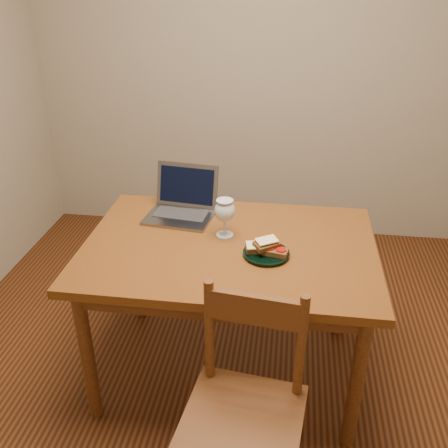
# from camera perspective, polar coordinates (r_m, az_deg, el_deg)

# --- Properties ---
(floor) EXTENTS (3.20, 3.20, 0.02)m
(floor) POSITION_cam_1_polar(r_m,az_deg,el_deg) (2.66, 0.76, -16.76)
(floor) COLOR black
(floor) RESTS_ON ground
(back_wall) EXTENTS (3.20, 0.02, 2.60)m
(back_wall) POSITION_cam_1_polar(r_m,az_deg,el_deg) (3.54, 4.37, 18.70)
(back_wall) COLOR gray
(back_wall) RESTS_ON floor
(table) EXTENTS (1.30, 0.90, 0.74)m
(table) POSITION_cam_1_polar(r_m,az_deg,el_deg) (2.27, 0.59, -4.19)
(table) COLOR #49270C
(table) RESTS_ON floor
(chair) EXTENTS (0.46, 0.44, 0.44)m
(chair) POSITION_cam_1_polar(r_m,az_deg,el_deg) (1.87, 2.41, -19.71)
(chair) COLOR #44200E
(chair) RESTS_ON floor
(plate) EXTENTS (0.20, 0.20, 0.02)m
(plate) POSITION_cam_1_polar(r_m,az_deg,el_deg) (2.15, 4.84, -3.42)
(plate) COLOR black
(plate) RESTS_ON table
(sandwich_cheese) EXTENTS (0.12, 0.08, 0.03)m
(sandwich_cheese) POSITION_cam_1_polar(r_m,az_deg,el_deg) (2.15, 3.99, -2.63)
(sandwich_cheese) COLOR #381E0C
(sandwich_cheese) RESTS_ON plate
(sandwich_tomato) EXTENTS (0.12, 0.08, 0.03)m
(sandwich_tomato) POSITION_cam_1_polar(r_m,az_deg,el_deg) (2.13, 5.88, -3.04)
(sandwich_tomato) COLOR #381E0C
(sandwich_tomato) RESTS_ON plate
(sandwich_top) EXTENTS (0.12, 0.11, 0.03)m
(sandwich_top) POSITION_cam_1_polar(r_m,az_deg,el_deg) (2.13, 4.90, -2.25)
(sandwich_top) COLOR #381E0C
(sandwich_top) RESTS_ON plate
(milk_glass) EXTENTS (0.09, 0.09, 0.18)m
(milk_glass) POSITION_cam_1_polar(r_m,az_deg,el_deg) (2.26, 0.08, 0.70)
(milk_glass) COLOR white
(milk_glass) RESTS_ON table
(laptop) EXTENTS (0.35, 0.32, 0.23)m
(laptop) POSITION_cam_1_polar(r_m,az_deg,el_deg) (2.49, -4.74, 2.52)
(laptop) COLOR slate
(laptop) RESTS_ON table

